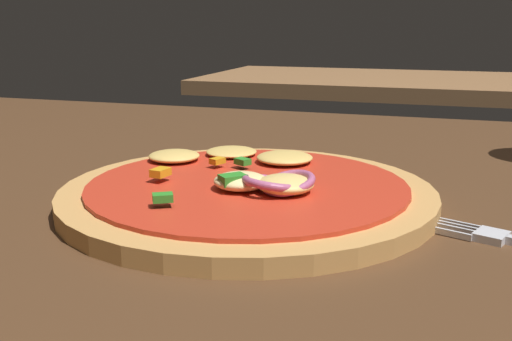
% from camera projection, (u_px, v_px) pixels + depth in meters
% --- Properties ---
extents(dining_table, '(1.42, 0.95, 0.03)m').
position_uv_depth(dining_table, '(292.00, 241.00, 0.41)').
color(dining_table, '#4C301C').
rests_on(dining_table, ground).
extents(pizza, '(0.27, 0.27, 0.03)m').
position_uv_depth(pizza, '(248.00, 191.00, 0.44)').
color(pizza, tan).
rests_on(pizza, dining_table).
extents(background_table, '(0.84, 0.46, 0.03)m').
position_uv_depth(background_table, '(385.00, 84.00, 1.42)').
color(background_table, brown).
rests_on(background_table, ground).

